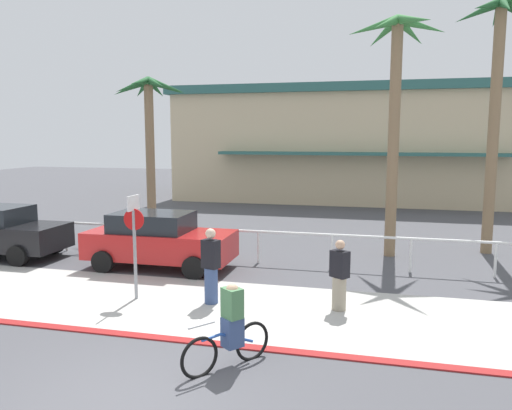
% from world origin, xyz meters
% --- Properties ---
extents(ground_plane, '(80.00, 80.00, 0.00)m').
position_xyz_m(ground_plane, '(0.00, 10.00, 0.00)').
color(ground_plane, '#4C4C51').
extents(sidewalk_strip, '(44.00, 4.00, 0.02)m').
position_xyz_m(sidewalk_strip, '(0.00, 4.20, 0.01)').
color(sidewalk_strip, beige).
rests_on(sidewalk_strip, ground).
extents(curb_paint, '(44.00, 0.24, 0.03)m').
position_xyz_m(curb_paint, '(0.00, 2.20, 0.01)').
color(curb_paint, maroon).
rests_on(curb_paint, ground).
extents(building_backdrop, '(22.94, 10.56, 6.91)m').
position_xyz_m(building_backdrop, '(2.42, 26.57, 3.47)').
color(building_backdrop, beige).
rests_on(building_backdrop, ground).
extents(rail_fence, '(27.54, 0.08, 1.04)m').
position_xyz_m(rail_fence, '(0.00, 8.50, 0.84)').
color(rail_fence, white).
rests_on(rail_fence, ground).
extents(stop_sign_bike_lane, '(0.52, 0.56, 2.56)m').
position_xyz_m(stop_sign_bike_lane, '(-2.06, 4.30, 1.68)').
color(stop_sign_bike_lane, gray).
rests_on(stop_sign_bike_lane, ground).
extents(palm_tree_0, '(3.13, 2.91, 6.29)m').
position_xyz_m(palm_tree_0, '(-5.37, 12.20, 4.81)').
color(palm_tree_0, '#846B4C').
rests_on(palm_tree_0, ground).
extents(palm_tree_1, '(3.06, 3.28, 7.74)m').
position_xyz_m(palm_tree_1, '(4.02, 10.51, 5.60)').
color(palm_tree_1, '#846B4C').
rests_on(palm_tree_1, ground).
extents(palm_tree_2, '(2.80, 2.70, 8.37)m').
position_xyz_m(palm_tree_2, '(7.23, 11.73, 6.19)').
color(palm_tree_2, '#846B4C').
rests_on(palm_tree_2, ground).
extents(car_red_1, '(4.40, 2.02, 1.69)m').
position_xyz_m(car_red_1, '(-2.77, 7.16, 0.87)').
color(car_red_1, red).
rests_on(car_red_1, ground).
extents(cyclist_blue_0, '(1.17, 1.47, 1.50)m').
position_xyz_m(cyclist_blue_0, '(1.23, 1.38, 0.69)').
color(cyclist_blue_0, black).
rests_on(cyclist_blue_0, ground).
extents(pedestrian_0, '(0.46, 0.41, 1.82)m').
position_xyz_m(pedestrian_0, '(-0.17, 4.43, 0.85)').
color(pedestrian_0, '#384C7A').
rests_on(pedestrian_0, ground).
extents(pedestrian_1, '(0.48, 0.45, 1.65)m').
position_xyz_m(pedestrian_1, '(2.82, 4.68, 0.76)').
color(pedestrian_1, gray).
rests_on(pedestrian_1, ground).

